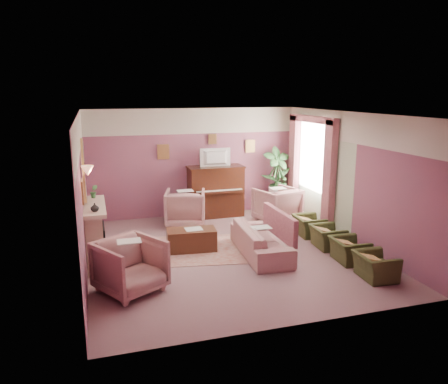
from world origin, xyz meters
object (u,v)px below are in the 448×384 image
object	(u,v)px
olive_chair_a	(375,262)
olive_chair_c	(327,234)
floral_armchair_front	(130,263)
side_table	(278,199)
olive_chair_d	(309,223)
piano	(216,192)
olive_chair_b	(349,246)
floral_armchair_left	(185,206)
sofa	(261,235)
coffee_table	(191,240)
television	(216,156)
floral_armchair_right	(277,203)

from	to	relation	value
olive_chair_a	olive_chair_c	bearing A→B (deg)	90.00
floral_armchair_front	side_table	size ratio (longest dim) A/B	1.39
olive_chair_d	side_table	bearing A→B (deg)	86.05
piano	olive_chair_b	distance (m)	4.15
olive_chair_c	side_table	size ratio (longest dim) A/B	1.00
piano	olive_chair_d	world-z (taller)	piano
floral_armchair_left	olive_chair_b	distance (m)	4.11
sofa	olive_chair_a	world-z (taller)	sofa
coffee_table	side_table	bearing A→B (deg)	37.42
piano	side_table	world-z (taller)	piano
floral_armchair_front	coffee_table	bearing A→B (deg)	49.01
olive_chair_a	olive_chair_c	size ratio (longest dim) A/B	1.00
floral_armchair_front	piano	bearing A→B (deg)	56.86
olive_chair_b	side_table	bearing A→B (deg)	87.79
television	olive_chair_a	bearing A→B (deg)	-70.90
olive_chair_d	sofa	bearing A→B (deg)	-152.27
olive_chair_a	olive_chair_c	world-z (taller)	same
floral_armchair_left	olive_chair_c	xyz separation A→B (m)	(2.53, -2.42, -0.18)
floral_armchair_right	olive_chair_a	world-z (taller)	floral_armchair_right
side_table	coffee_table	bearing A→B (deg)	-142.58
floral_armchair_right	floral_armchair_left	bearing A→B (deg)	169.98
television	olive_chair_a	xyz separation A→B (m)	(1.59, -4.59, -1.30)
olive_chair_b	floral_armchair_left	bearing A→B (deg)	127.94
sofa	floral_armchair_front	size ratio (longest dim) A/B	2.02
floral_armchair_left	olive_chair_d	size ratio (longest dim) A/B	1.39
floral_armchair_left	side_table	distance (m)	2.71
coffee_table	olive_chair_d	xyz separation A→B (m)	(2.77, 0.16, 0.08)
olive_chair_c	coffee_table	bearing A→B (deg)	166.62
olive_chair_a	olive_chair_d	world-z (taller)	same
floral_armchair_front	side_table	distance (m)	5.74
floral_armchair_left	olive_chair_b	xyz separation A→B (m)	(2.53, -3.24, -0.18)
piano	olive_chair_a	xyz separation A→B (m)	(1.59, -4.64, -0.35)
piano	sofa	xyz separation A→B (m)	(0.10, -2.96, -0.25)
sofa	olive_chair_b	xyz separation A→B (m)	(1.49, -0.86, -0.09)
piano	television	world-z (taller)	television
olive_chair_d	television	bearing A→B (deg)	126.75
floral_armchair_left	side_table	bearing A→B (deg)	10.06
television	floral_armchair_right	bearing A→B (deg)	-35.02
television	olive_chair_d	distance (m)	2.95
television	floral_armchair_left	distance (m)	1.55
television	floral_armchair_front	size ratio (longest dim) A/B	0.82
olive_chair_c	olive_chair_d	xyz separation A→B (m)	(0.00, 0.82, 0.00)
floral_armchair_right	side_table	bearing A→B (deg)	65.00
television	sofa	xyz separation A→B (m)	(0.10, -2.91, -1.20)
television	sofa	distance (m)	3.15
floral_armchair_left	olive_chair_c	distance (m)	3.50
coffee_table	olive_chair_b	bearing A→B (deg)	-28.08
sofa	floral_armchair_left	distance (m)	2.60
floral_armchair_left	side_table	size ratio (longest dim) A/B	1.39
floral_armchair_left	floral_armchair_right	size ratio (longest dim) A/B	1.00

